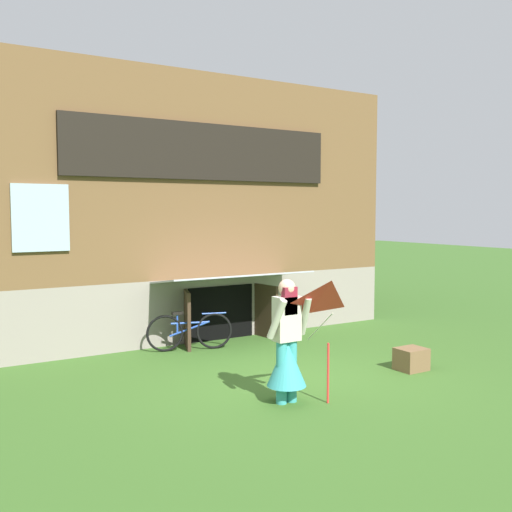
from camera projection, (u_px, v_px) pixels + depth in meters
ground_plane at (295, 379)px, 8.64m from camera, size 60.00×60.00×0.00m
log_house at (151, 209)px, 13.36m from camera, size 8.71×6.68×5.12m
person at (287, 351)px, 7.55m from camera, size 0.61×0.52×1.63m
kite at (331, 310)px, 7.24m from camera, size 0.85×0.87×1.54m
bicycle_blue at (190, 331)px, 10.44m from camera, size 1.50×0.49×0.71m
wooden_crate at (411, 359)px, 9.15m from camera, size 0.45×0.38×0.35m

